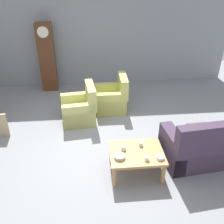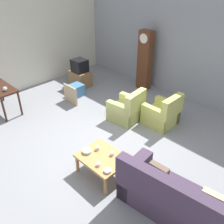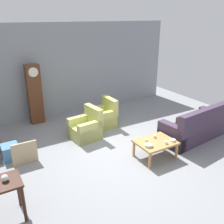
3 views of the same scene
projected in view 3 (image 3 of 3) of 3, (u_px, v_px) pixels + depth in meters
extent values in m
plane|color=gray|center=(119.00, 153.00, 6.64)|extent=(10.40, 10.40, 0.00)
cube|color=gray|center=(66.00, 69.00, 8.95)|extent=(8.40, 0.16, 3.20)
cube|color=#423347|center=(192.00, 131.00, 7.38)|extent=(2.18, 1.06, 0.44)
cube|color=#423347|center=(205.00, 119.00, 6.92)|extent=(2.11, 0.42, 0.60)
cube|color=#423347|center=(211.00, 120.00, 7.85)|extent=(0.33, 0.86, 0.68)
cube|color=#423347|center=(171.00, 136.00, 6.82)|extent=(0.33, 0.86, 0.68)
cube|color=#C6B284|center=(202.00, 115.00, 7.54)|extent=(0.37, 0.16, 0.36)
cube|color=brown|center=(182.00, 122.00, 7.00)|extent=(0.37, 0.14, 0.36)
cube|color=#B7BC66|center=(85.00, 132.00, 7.38)|extent=(0.84, 0.84, 0.40)
cube|color=#B7BC66|center=(94.00, 115.00, 7.39)|extent=(0.26, 0.78, 0.52)
cube|color=#B7BC66|center=(79.00, 126.00, 7.57)|extent=(0.77, 0.24, 0.60)
cube|color=#B7BC66|center=(90.00, 132.00, 7.12)|extent=(0.77, 0.24, 0.60)
cube|color=#BEC05D|center=(101.00, 121.00, 8.17)|extent=(0.76, 0.76, 0.40)
cube|color=#BEC05D|center=(110.00, 106.00, 8.15)|extent=(0.18, 0.76, 0.52)
cube|color=#BEC05D|center=(97.00, 115.00, 8.38)|extent=(0.76, 0.16, 0.60)
cube|color=#BEC05D|center=(106.00, 121.00, 7.89)|extent=(0.76, 0.16, 0.60)
cube|color=#B27F47|center=(155.00, 142.00, 6.30)|extent=(0.96, 0.76, 0.05)
cylinder|color=#B27F47|center=(150.00, 161.00, 5.92)|extent=(0.07, 0.07, 0.41)
cylinder|color=#B27F47|center=(176.00, 151.00, 6.32)|extent=(0.07, 0.07, 0.41)
cylinder|color=#B27F47|center=(134.00, 149.00, 6.44)|extent=(0.07, 0.07, 0.41)
cylinder|color=#B27F47|center=(159.00, 141.00, 6.84)|extent=(0.07, 0.07, 0.41)
cylinder|color=#381E14|center=(24.00, 204.00, 4.32)|extent=(0.06, 0.06, 0.74)
cylinder|color=#381E14|center=(18.00, 189.00, 4.70)|extent=(0.06, 0.06, 0.74)
cube|color=#562D19|center=(35.00, 94.00, 8.20)|extent=(0.44, 0.28, 1.97)
cylinder|color=silver|center=(33.00, 72.00, 7.80)|extent=(0.30, 0.02, 0.30)
cube|color=tan|center=(25.00, 153.00, 6.08)|extent=(0.60, 0.05, 0.57)
cube|color=teal|center=(10.00, 152.00, 6.34)|extent=(0.40, 0.42, 0.38)
sphere|color=silver|center=(5.00, 178.00, 4.24)|extent=(0.12, 0.12, 0.12)
cylinder|color=white|center=(166.00, 142.00, 6.16)|extent=(0.08, 0.08, 0.07)
cylinder|color=silver|center=(155.00, 136.00, 6.46)|extent=(0.07, 0.07, 0.08)
cylinder|color=beige|center=(146.00, 141.00, 6.23)|extent=(0.09, 0.09, 0.08)
cylinder|color=white|center=(173.00, 140.00, 6.29)|extent=(0.14, 0.14, 0.05)
cylinder|color=#B2C69E|center=(149.00, 145.00, 6.02)|extent=(0.20, 0.20, 0.06)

